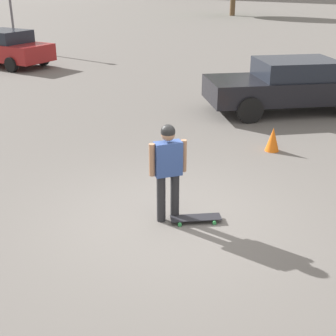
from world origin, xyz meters
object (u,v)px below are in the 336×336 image
at_px(car_parked_near, 291,84).
at_px(car_parked_far, 4,48).
at_px(traffic_cone, 273,139).
at_px(person, 168,165).
at_px(skateboard, 196,218).

bearing_deg(car_parked_near, car_parked_far, -43.38).
xyz_separation_m(car_parked_near, traffic_cone, (-1.48, -3.17, -0.51)).
relative_size(person, traffic_cone, 2.97).
distance_m(skateboard, car_parked_near, 7.31).
xyz_separation_m(car_parked_far, traffic_cone, (8.36, -11.38, -0.49)).
height_order(car_parked_near, traffic_cone, car_parked_near).
bearing_deg(person, skateboard, -28.47).
bearing_deg(car_parked_near, person, 52.42).
bearing_deg(traffic_cone, car_parked_far, 126.30).
xyz_separation_m(car_parked_near, car_parked_far, (-9.85, 8.21, -0.02)).
bearing_deg(person, car_parked_near, 41.90).
relative_size(skateboard, traffic_cone, 1.51).
bearing_deg(car_parked_far, skateboard, 149.48).
relative_size(person, car_parked_near, 0.33).
relative_size(person, car_parked_far, 0.36).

